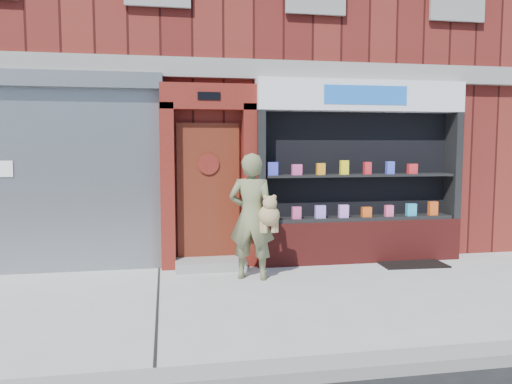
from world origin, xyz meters
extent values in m
plane|color=#9E9E99|center=(0.00, 0.00, 0.00)|extent=(80.00, 80.00, 0.00)
cube|color=gray|center=(0.00, -2.15, 0.06)|extent=(60.00, 0.30, 0.12)
cube|color=#561713|center=(0.00, 6.00, 4.00)|extent=(12.00, 8.00, 8.00)
cube|color=gray|center=(0.00, 1.92, 3.15)|extent=(12.00, 0.16, 0.30)
cube|color=gray|center=(-3.00, 1.94, 1.40)|extent=(3.00, 0.10, 2.80)
cube|color=slate|center=(-3.00, 1.88, 2.92)|extent=(3.10, 0.30, 0.24)
cube|color=white|center=(-3.80, 1.88, 1.60)|extent=(0.30, 0.01, 0.24)
cube|color=#54140E|center=(-1.40, 1.86, 1.30)|extent=(0.22, 0.28, 2.60)
cube|color=#54140E|center=(-0.10, 1.86, 1.30)|extent=(0.22, 0.28, 2.60)
cube|color=#54140E|center=(-0.75, 1.86, 2.70)|extent=(1.50, 0.28, 0.40)
cube|color=black|center=(-0.75, 1.71, 2.70)|extent=(0.35, 0.01, 0.12)
cube|color=#571D10|center=(-0.75, 1.97, 1.20)|extent=(1.00, 0.06, 2.20)
cylinder|color=black|center=(-0.75, 1.93, 1.65)|extent=(0.28, 0.02, 0.28)
cylinder|color=#54140E|center=(-0.75, 1.92, 1.65)|extent=(0.34, 0.02, 0.34)
cube|color=gray|center=(-0.75, 1.70, 0.07)|extent=(1.10, 0.55, 0.15)
cube|color=slate|center=(-0.10, 1.71, 1.40)|extent=(0.10, 0.02, 0.18)
cube|color=maroon|center=(1.75, 1.80, 0.35)|extent=(3.50, 0.40, 0.70)
cube|color=black|center=(0.06, 1.80, 1.60)|extent=(0.12, 0.40, 1.80)
cube|color=black|center=(3.44, 1.80, 1.60)|extent=(0.12, 0.40, 1.80)
cube|color=black|center=(1.75, 1.99, 1.60)|extent=(3.30, 0.03, 1.80)
cube|color=black|center=(1.75, 1.80, 0.73)|extent=(3.20, 0.36, 0.06)
cube|color=black|center=(1.75, 1.80, 1.45)|extent=(3.20, 0.36, 0.04)
cube|color=white|center=(1.75, 1.80, 2.75)|extent=(3.50, 0.40, 0.50)
cube|color=blue|center=(1.75, 1.59, 2.75)|extent=(1.40, 0.01, 0.30)
cube|color=yellow|center=(0.25, 1.72, 0.85)|extent=(0.11, 0.09, 0.17)
cube|color=#CE4483|center=(0.65, 1.72, 0.86)|extent=(0.14, 0.09, 0.20)
cube|color=#9A7ADC|center=(1.05, 1.72, 0.86)|extent=(0.17, 0.09, 0.21)
cube|color=#C786F2|center=(1.45, 1.72, 0.86)|extent=(0.16, 0.09, 0.21)
cube|color=#E85518|center=(1.85, 1.72, 0.84)|extent=(0.16, 0.09, 0.17)
cube|color=#F25085|center=(2.25, 1.72, 0.85)|extent=(0.13, 0.09, 0.19)
cube|color=#29A1CD|center=(2.65, 1.72, 0.86)|extent=(0.17, 0.09, 0.20)
cube|color=#E65218|center=(3.05, 1.72, 0.88)|extent=(0.15, 0.09, 0.23)
cube|color=#3E42D5|center=(0.25, 1.72, 1.57)|extent=(0.17, 0.09, 0.21)
cube|color=#D74789|center=(0.65, 1.72, 1.56)|extent=(0.16, 0.09, 0.17)
cube|color=orange|center=(1.05, 1.72, 1.56)|extent=(0.13, 0.09, 0.19)
cube|color=yellow|center=(1.45, 1.72, 1.59)|extent=(0.13, 0.09, 0.23)
cube|color=red|center=(1.85, 1.72, 1.57)|extent=(0.12, 0.09, 0.20)
cube|color=#414FDF|center=(2.25, 1.72, 1.57)|extent=(0.13, 0.09, 0.21)
cube|color=red|center=(2.65, 1.72, 1.55)|extent=(0.16, 0.09, 0.17)
imported|color=#6B6E48|center=(-0.21, 1.03, 0.92)|extent=(0.78, 0.65, 1.84)
sphere|color=#9F7F4F|center=(0.02, 0.87, 0.95)|extent=(0.31, 0.31, 0.31)
sphere|color=#9F7F4F|center=(0.02, 0.82, 1.13)|extent=(0.20, 0.20, 0.20)
sphere|color=#9F7F4F|center=(-0.04, 0.82, 1.21)|extent=(0.07, 0.07, 0.07)
sphere|color=#9F7F4F|center=(0.08, 0.82, 1.21)|extent=(0.07, 0.07, 0.07)
cylinder|color=#9F7F4F|center=(-0.08, 0.87, 0.80)|extent=(0.07, 0.07, 0.18)
cylinder|color=#9F7F4F|center=(0.12, 0.87, 0.80)|extent=(0.07, 0.07, 0.18)
cylinder|color=#9F7F4F|center=(-0.04, 0.85, 0.80)|extent=(0.07, 0.07, 0.18)
cylinder|color=#9F7F4F|center=(0.08, 0.85, 0.80)|extent=(0.07, 0.07, 0.18)
cube|color=black|center=(2.53, 1.46, 0.01)|extent=(1.09, 0.79, 0.03)
camera|label=1|loc=(-1.43, -6.03, 1.94)|focal=35.00mm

